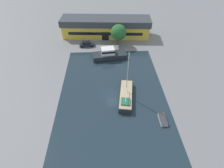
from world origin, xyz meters
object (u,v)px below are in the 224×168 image
Objects in this scene: warehouse_building at (106,27)px; quay_tree_near_building at (119,32)px; motor_cruiser at (109,54)px; small_dinghy at (163,119)px; sailboat_moored at (126,95)px; parked_car at (87,44)px.

warehouse_building is 4.50× the size of quay_tree_near_building.
motor_cruiser is (-3.31, -7.61, -3.18)m from quay_tree_near_building.
small_dinghy is at bearing -77.58° from quay_tree_near_building.
warehouse_building is 31.31m from sailboat_moored.
parked_car is 34.83m from small_dinghy.
sailboat_moored is 3.63× the size of small_dinghy.
quay_tree_near_building is at bearing 98.69° from sailboat_moored.
quay_tree_near_building is 1.45× the size of parked_car.
parked_car is 1.48× the size of small_dinghy.
warehouse_building is at bearing -5.00° from motor_cruiser.
parked_car is 0.46× the size of motor_cruiser.
sailboat_moored is 1.13× the size of motor_cruiser.
sailboat_moored is 9.57m from small_dinghy.
quay_tree_near_building is at bearing -30.96° from motor_cruiser.
warehouse_building is 14.71m from motor_cruiser.
motor_cruiser is 3.22× the size of small_dinghy.
parked_car is 10.05m from motor_cruiser.
warehouse_building is 2.99× the size of motor_cruiser.
sailboat_moored is at bearing -175.95° from motor_cruiser.
small_dinghy is (17.16, -30.31, -0.49)m from parked_car.
warehouse_building is 2.65× the size of sailboat_moored.
motor_cruiser is 25.28m from small_dinghy.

